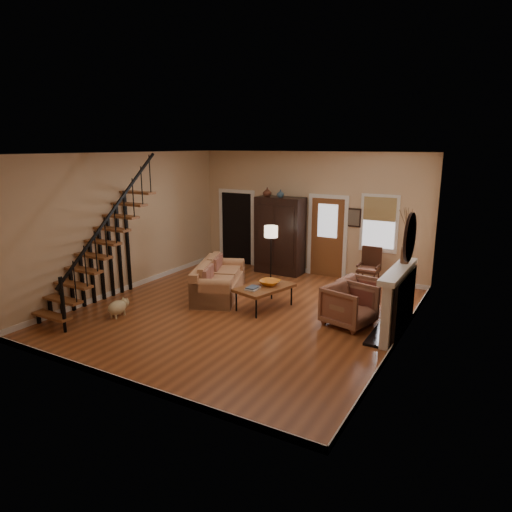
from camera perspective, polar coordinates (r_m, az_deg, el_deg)
The scene contains 15 objects.
room at distance 11.08m, azimuth 1.15°, elevation 3.55°, with size 7.00×7.33×3.30m.
staircase at distance 10.15m, azimuth -19.24°, elevation 2.38°, with size 0.94×2.80×3.20m, color brown, non-canonical shape.
fireplace at distance 8.92m, azimuth 17.57°, elevation -4.71°, with size 0.33×1.95×2.30m.
armoire at distance 12.51m, azimuth 3.02°, elevation 2.58°, with size 1.30×0.60×2.10m, color black, non-canonical shape.
vase_a at distance 12.41m, azimuth 1.41°, elevation 7.99°, with size 0.24×0.24×0.25m, color #4C2619.
vase_b at distance 12.23m, azimuth 3.08°, elevation 7.80°, with size 0.20×0.20×0.21m, color #334C60.
sofa at distance 10.72m, azimuth -4.65°, elevation -2.97°, with size 0.90×2.09×0.78m, color #B67D53, non-canonical shape.
coffee_table at distance 9.93m, azimuth 1.05°, elevation -5.17°, with size 0.75×1.28×0.49m, color brown, non-canonical shape.
bowl at distance 9.95m, azimuth 1.73°, elevation -3.34°, with size 0.44×0.44×0.11m, color orange.
books at distance 9.65m, azimuth -0.42°, elevation -4.02°, with size 0.23×0.32×0.06m, color beige, non-canonical shape.
armchair_left at distance 9.15m, azimuth 11.58°, elevation -6.10°, with size 0.86×0.88×0.80m, color brown.
armchair_right at distance 10.08m, azimuth 12.69°, elevation -4.63°, with size 0.74×0.76×0.69m, color brown.
floor_lamp at distance 11.56m, azimuth 1.86°, elevation 0.12°, with size 0.34×0.34×1.49m, color black, non-canonical shape.
side_chair at distance 11.56m, azimuth 13.91°, elevation -1.48°, with size 0.54×0.54×1.02m, color #3B1E13, non-canonical shape.
dog at distance 9.88m, azimuth -16.96°, elevation -6.31°, with size 0.29×0.49×0.36m, color beige, non-canonical shape.
Camera 1 is at (4.76, -7.84, 3.46)m, focal length 32.00 mm.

